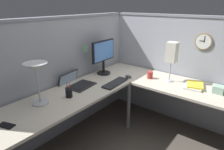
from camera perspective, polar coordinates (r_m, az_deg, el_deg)
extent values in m
plane|color=#4C443D|center=(2.86, 5.51, -17.24)|extent=(6.80, 6.80, 0.00)
cube|color=#999EA8|center=(2.77, -13.52, -0.74)|extent=(2.57, 0.10, 1.55)
cube|color=gray|center=(2.60, -14.97, 15.74)|extent=(2.57, 0.12, 0.03)
cube|color=#999EA8|center=(3.12, 18.88, 1.06)|extent=(0.10, 2.37, 1.55)
cube|color=gray|center=(2.97, 20.64, 15.62)|extent=(0.12, 2.37, 0.03)
cube|color=beige|center=(2.50, -7.79, -4.11)|extent=(2.35, 0.66, 0.03)
cube|color=beige|center=(2.69, 22.57, -3.81)|extent=(0.66, 1.49, 0.03)
cylinder|color=slate|center=(2.86, 4.78, -8.92)|extent=(0.05, 0.05, 0.70)
cylinder|color=black|center=(2.98, -2.42, 0.61)|extent=(0.20, 0.20, 0.02)
cylinder|color=black|center=(2.95, -2.45, 2.44)|extent=(0.04, 0.04, 0.20)
cube|color=black|center=(2.89, -2.52, 6.99)|extent=(0.46, 0.04, 0.30)
cube|color=#4C84D8|center=(2.88, -2.24, 6.94)|extent=(0.42, 0.02, 0.26)
cube|color=#232326|center=(2.56, -8.78, -3.03)|extent=(0.37, 0.28, 0.02)
cube|color=black|center=(2.56, -8.79, -2.82)|extent=(0.31, 0.21, 0.00)
cube|color=#232326|center=(2.69, -12.52, -1.29)|extent=(0.35, 0.11, 0.22)
cube|color=#99B2D1|center=(2.68, -12.39, -1.32)|extent=(0.31, 0.09, 0.18)
cube|color=#232326|center=(2.61, 0.96, -2.30)|extent=(0.44, 0.17, 0.02)
ellipsoid|color=#38383D|center=(2.82, 4.75, -0.44)|extent=(0.06, 0.10, 0.03)
cylinder|color=#B7BABF|center=(2.25, -19.84, -7.45)|extent=(0.17, 0.17, 0.02)
cylinder|color=#B7BABF|center=(2.17, -20.43, -2.94)|extent=(0.02, 0.02, 0.38)
cone|color=#B7BABF|center=(2.11, -21.08, 2.08)|extent=(0.24, 0.24, 0.09)
cylinder|color=black|center=(2.28, -12.27, -5.06)|extent=(0.08, 0.08, 0.10)
cylinder|color=#1E1EB2|center=(2.26, -12.75, -3.61)|extent=(0.01, 0.01, 0.13)
cylinder|color=#B21E1E|center=(2.26, -12.02, -3.50)|extent=(0.01, 0.01, 0.13)
cylinder|color=#D8591E|center=(2.27, -12.56, -3.22)|extent=(0.03, 0.03, 0.01)
cube|color=black|center=(1.99, -28.06, -12.65)|extent=(0.11, 0.16, 0.01)
cube|color=silver|center=(2.70, 22.41, -3.01)|extent=(0.31, 0.25, 0.02)
cube|color=yellow|center=(2.71, 22.76, -2.53)|extent=(0.30, 0.26, 0.02)
cylinder|color=#B7BABF|center=(2.81, 16.05, -1.52)|extent=(0.11, 0.11, 0.01)
cylinder|color=#B7BABF|center=(2.77, 16.31, 1.07)|extent=(0.02, 0.02, 0.27)
cube|color=silver|center=(2.70, 16.85, 6.30)|extent=(0.13, 0.13, 0.26)
cylinder|color=#B2332D|center=(2.83, 10.86, 0.00)|extent=(0.08, 0.08, 0.10)
cube|color=#8CAD99|center=(2.65, 28.29, -3.68)|extent=(0.12, 0.12, 0.09)
cylinder|color=olive|center=(2.88, 24.86, 8.69)|extent=(0.03, 0.22, 0.22)
cylinder|color=white|center=(2.86, 24.77, 8.65)|extent=(0.00, 0.19, 0.19)
cube|color=black|center=(2.86, 24.40, 8.91)|extent=(0.00, 0.06, 0.01)
cube|color=black|center=(2.85, 25.05, 9.29)|extent=(0.00, 0.01, 0.08)
cube|color=#8CCC99|center=(2.87, -7.64, 7.41)|extent=(0.10, 0.00, 0.10)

